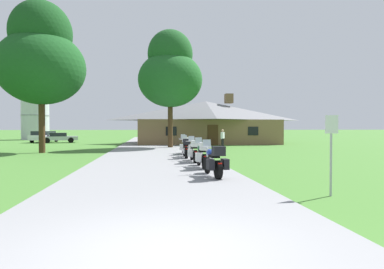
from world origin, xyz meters
The scene contains 15 objects.
ground_plane centered at (0.00, 20.00, 0.00)m, with size 500.00×500.00×0.00m, color #42752D.
asphalt_driveway centered at (0.00, 18.00, 0.03)m, with size 6.40×80.00×0.06m, color gray.
motorcycle_blue_nearest_to_camera centered at (2.05, 6.84, 0.61)m, with size 0.83×2.08×1.30m.
motorcycle_green_second_in_row centered at (2.06, 9.56, 0.61)m, with size 0.73×2.08×1.30m.
motorcycle_white_third_in_row centered at (2.02, 12.09, 0.61)m, with size 0.72×2.08×1.30m.
motorcycle_yellow_fourth_in_row centered at (1.84, 14.57, 0.62)m, with size 0.66×2.08×1.30m.
motorcycle_black_farthest_in_row centered at (2.04, 17.07, 0.61)m, with size 0.72×2.08×1.30m.
stone_lodge centered at (6.11, 33.06, 2.50)m, with size 16.12×9.44×5.76m.
bystander_white_shirt_near_lodge centered at (6.11, 23.95, 0.93)m, with size 0.40×0.44×1.67m.
metal_signpost_roadside centered at (4.55, 3.51, 1.35)m, with size 0.36×0.06×2.14m.
tree_by_lodge_front centered at (1.54, 24.86, 6.75)m, with size 5.72×5.72×10.51m.
tree_left_near centered at (-7.97, 20.24, 6.83)m, with size 6.17×6.17×10.88m.
metal_silo_distant centered at (-17.58, 47.96, 4.18)m, with size 4.06×4.06×8.34m.
parked_white_suv_far_left centered at (-13.23, 37.89, 0.78)m, with size 2.47×4.81×1.40m.
parked_silver_sedan_far_left centered at (-11.15, 36.57, 0.64)m, with size 4.53×2.85×1.20m.
Camera 1 is at (-0.17, -4.67, 1.81)m, focal length 30.93 mm.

